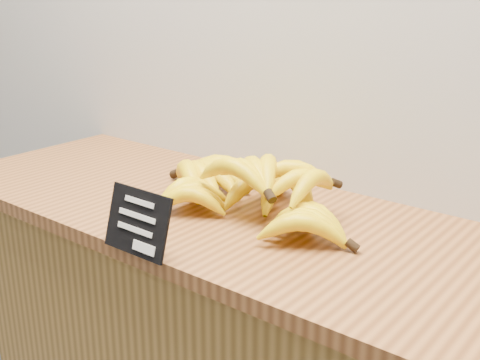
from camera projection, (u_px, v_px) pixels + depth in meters
counter_top at (255, 223)px, 1.23m from camera, size 1.57×0.54×0.03m
chalkboard_sign at (137, 222)px, 1.05m from camera, size 0.14×0.04×0.11m
banana_pile at (252, 188)px, 1.24m from camera, size 0.54×0.35×0.12m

